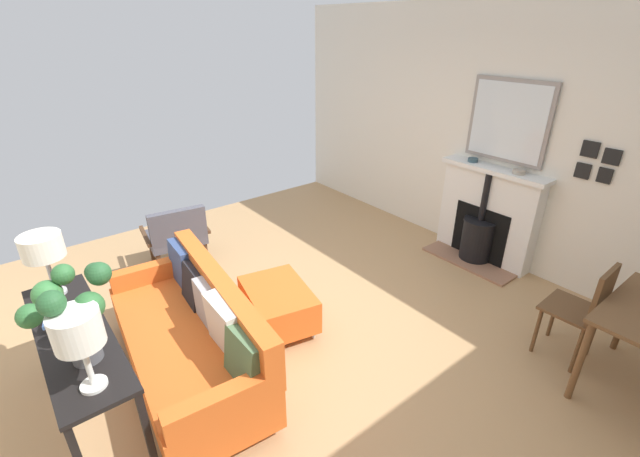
{
  "coord_description": "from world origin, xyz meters",
  "views": [
    {
      "loc": [
        1.62,
        2.58,
        2.54
      ],
      "look_at": [
        -0.63,
        -0.25,
        0.8
      ],
      "focal_mm": 23.76,
      "sensor_mm": 36.0,
      "label": 1
    }
  ],
  "objects_px": {
    "ottoman": "(278,304)",
    "potted_plant": "(71,307)",
    "fireplace": "(485,221)",
    "sofa": "(193,335)",
    "mantel_bowl_far": "(519,171)",
    "table_lamp_near_end": "(42,248)",
    "mantel_bowl_near": "(473,160)",
    "dining_chair_near_fireplace": "(585,306)",
    "armchair_accent": "(177,234)",
    "table_lamp_far_end": "(78,332)",
    "console_table": "(77,344)",
    "book_stack": "(67,319)"
  },
  "relations": [
    {
      "from": "mantel_bowl_far",
      "to": "table_lamp_far_end",
      "type": "relative_size",
      "value": 0.27
    },
    {
      "from": "mantel_bowl_near",
      "to": "mantel_bowl_far",
      "type": "distance_m",
      "value": 0.55
    },
    {
      "from": "mantel_bowl_near",
      "to": "mantel_bowl_far",
      "type": "height_order",
      "value": "mantel_bowl_far"
    },
    {
      "from": "mantel_bowl_far",
      "to": "potted_plant",
      "type": "relative_size",
      "value": 0.21
    },
    {
      "from": "fireplace",
      "to": "mantel_bowl_far",
      "type": "height_order",
      "value": "mantel_bowl_far"
    },
    {
      "from": "sofa",
      "to": "armchair_accent",
      "type": "relative_size",
      "value": 2.52
    },
    {
      "from": "console_table",
      "to": "potted_plant",
      "type": "height_order",
      "value": "potted_plant"
    },
    {
      "from": "ottoman",
      "to": "dining_chair_near_fireplace",
      "type": "height_order",
      "value": "dining_chair_near_fireplace"
    },
    {
      "from": "sofa",
      "to": "dining_chair_near_fireplace",
      "type": "height_order",
      "value": "dining_chair_near_fireplace"
    },
    {
      "from": "fireplace",
      "to": "mantel_bowl_near",
      "type": "bearing_deg",
      "value": -93.41
    },
    {
      "from": "mantel_bowl_near",
      "to": "dining_chair_near_fireplace",
      "type": "distance_m",
      "value": 2.08
    },
    {
      "from": "ottoman",
      "to": "dining_chair_near_fireplace",
      "type": "xyz_separation_m",
      "value": [
        -1.68,
        1.88,
        0.29
      ]
    },
    {
      "from": "book_stack",
      "to": "dining_chair_near_fireplace",
      "type": "bearing_deg",
      "value": 149.3
    },
    {
      "from": "ottoman",
      "to": "fireplace",
      "type": "bearing_deg",
      "value": 170.84
    },
    {
      "from": "table_lamp_near_end",
      "to": "fireplace",
      "type": "bearing_deg",
      "value": 167.63
    },
    {
      "from": "table_lamp_far_end",
      "to": "book_stack",
      "type": "distance_m",
      "value": 0.76
    },
    {
      "from": "armchair_accent",
      "to": "dining_chair_near_fireplace",
      "type": "relative_size",
      "value": 0.86
    },
    {
      "from": "mantel_bowl_near",
      "to": "table_lamp_near_end",
      "type": "distance_m",
      "value": 4.25
    },
    {
      "from": "sofa",
      "to": "book_stack",
      "type": "relative_size",
      "value": 6.74
    },
    {
      "from": "mantel_bowl_far",
      "to": "ottoman",
      "type": "height_order",
      "value": "mantel_bowl_far"
    },
    {
      "from": "fireplace",
      "to": "console_table",
      "type": "height_order",
      "value": "fireplace"
    },
    {
      "from": "table_lamp_near_end",
      "to": "ottoman",
      "type": "bearing_deg",
      "value": 162.53
    },
    {
      "from": "fireplace",
      "to": "ottoman",
      "type": "xyz_separation_m",
      "value": [
        2.6,
        -0.42,
        -0.24
      ]
    },
    {
      "from": "mantel_bowl_near",
      "to": "ottoman",
      "type": "distance_m",
      "value": 2.77
    },
    {
      "from": "mantel_bowl_far",
      "to": "dining_chair_near_fireplace",
      "type": "relative_size",
      "value": 0.15
    },
    {
      "from": "fireplace",
      "to": "sofa",
      "type": "distance_m",
      "value": 3.45
    },
    {
      "from": "sofa",
      "to": "table_lamp_far_end",
      "type": "bearing_deg",
      "value": 36.5
    },
    {
      "from": "mantel_bowl_far",
      "to": "ottoman",
      "type": "relative_size",
      "value": 0.16
    },
    {
      "from": "table_lamp_far_end",
      "to": "mantel_bowl_far",
      "type": "bearing_deg",
      "value": 179.17
    },
    {
      "from": "mantel_bowl_near",
      "to": "mantel_bowl_far",
      "type": "bearing_deg",
      "value": 90.0
    },
    {
      "from": "fireplace",
      "to": "table_lamp_far_end",
      "type": "height_order",
      "value": "table_lamp_far_end"
    },
    {
      "from": "mantel_bowl_far",
      "to": "sofa",
      "type": "bearing_deg",
      "value": -10.15
    },
    {
      "from": "fireplace",
      "to": "dining_chair_near_fireplace",
      "type": "relative_size",
      "value": 1.35
    },
    {
      "from": "mantel_bowl_near",
      "to": "potted_plant",
      "type": "xyz_separation_m",
      "value": [
        4.18,
        0.26,
        0.0
      ]
    },
    {
      "from": "ottoman",
      "to": "armchair_accent",
      "type": "xyz_separation_m",
      "value": [
        0.29,
        -1.61,
        0.18
      ]
    },
    {
      "from": "book_stack",
      "to": "mantel_bowl_far",
      "type": "bearing_deg",
      "value": 169.97
    },
    {
      "from": "armchair_accent",
      "to": "table_lamp_near_end",
      "type": "height_order",
      "value": "table_lamp_near_end"
    },
    {
      "from": "mantel_bowl_far",
      "to": "book_stack",
      "type": "xyz_separation_m",
      "value": [
        4.2,
        -0.74,
        -0.35
      ]
    },
    {
      "from": "console_table",
      "to": "book_stack",
      "type": "relative_size",
      "value": 5.22
    },
    {
      "from": "ottoman",
      "to": "potted_plant",
      "type": "distance_m",
      "value": 1.85
    },
    {
      "from": "potted_plant",
      "to": "dining_chair_near_fireplace",
      "type": "xyz_separation_m",
      "value": [
        -3.24,
        1.49,
        -0.62
      ]
    },
    {
      "from": "dining_chair_near_fireplace",
      "to": "fireplace",
      "type": "bearing_deg",
      "value": -122.21
    },
    {
      "from": "sofa",
      "to": "book_stack",
      "type": "height_order",
      "value": "book_stack"
    },
    {
      "from": "mantel_bowl_near",
      "to": "table_lamp_near_end",
      "type": "xyz_separation_m",
      "value": [
        4.2,
        -0.63,
        -0.01
      ]
    },
    {
      "from": "table_lamp_near_end",
      "to": "mantel_bowl_far",
      "type": "bearing_deg",
      "value": 164.2
    },
    {
      "from": "armchair_accent",
      "to": "dining_chair_near_fireplace",
      "type": "height_order",
      "value": "dining_chair_near_fireplace"
    },
    {
      "from": "console_table",
      "to": "table_lamp_near_end",
      "type": "relative_size",
      "value": 3.15
    },
    {
      "from": "mantel_bowl_near",
      "to": "table_lamp_far_end",
      "type": "distance_m",
      "value": 4.23
    },
    {
      "from": "mantel_bowl_far",
      "to": "fireplace",
      "type": "bearing_deg",
      "value": -86.43
    },
    {
      "from": "armchair_accent",
      "to": "book_stack",
      "type": "bearing_deg",
      "value": 50.35
    }
  ]
}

